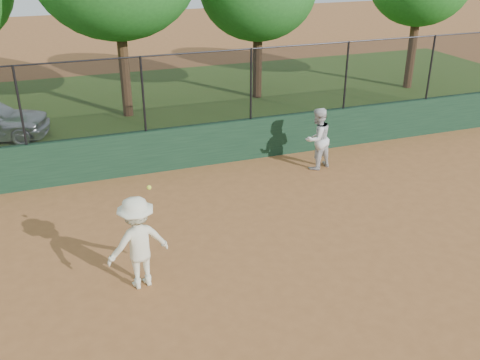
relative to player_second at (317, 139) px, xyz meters
name	(u,v)px	position (x,y,z in m)	size (l,w,h in m)	color
ground	(240,293)	(-3.97, -4.71, -0.87)	(80.00, 80.00, 0.00)	#995D31
back_wall	(166,150)	(-3.97, 1.29, -0.27)	(26.00, 0.20, 1.20)	#1A3923
grass_strip	(131,109)	(-3.97, 7.29, -0.87)	(36.00, 12.00, 0.01)	#2C4916
player_second	(317,139)	(0.00, 0.00, 0.00)	(0.84, 0.66, 1.74)	silver
player_main	(138,243)	(-5.62, -3.82, 0.03)	(1.27, 0.88, 2.10)	beige
fence_assembly	(161,92)	(-4.00, 1.29, 1.37)	(26.00, 0.06, 2.00)	black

